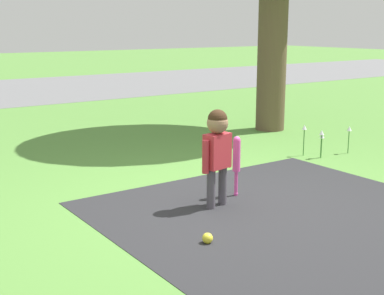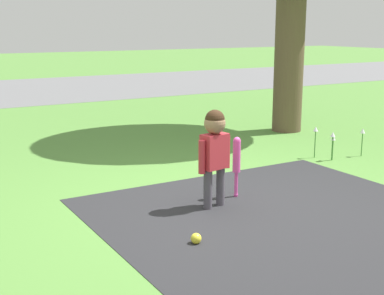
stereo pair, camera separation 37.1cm
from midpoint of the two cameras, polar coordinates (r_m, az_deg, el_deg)
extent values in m
plane|color=#518438|center=(5.00, 2.63, -6.20)|extent=(60.00, 60.00, 0.00)
cylinder|color=#4C4751|center=(4.86, -0.15, -4.48)|extent=(0.08, 0.08, 0.37)
cylinder|color=#4C4751|center=(4.97, 1.14, -4.09)|extent=(0.08, 0.08, 0.37)
cube|color=#BF2D38|center=(4.82, 0.51, -0.38)|extent=(0.27, 0.18, 0.32)
cylinder|color=#BF2D38|center=(4.72, -0.80, -1.03)|extent=(0.06, 0.06, 0.30)
cylinder|color=#BF2D38|center=(4.94, 1.75, -0.41)|extent=(0.06, 0.06, 0.30)
sphere|color=#997051|center=(4.77, 0.51, 2.61)|extent=(0.19, 0.19, 0.19)
sphere|color=#382314|center=(4.76, 0.51, 3.02)|extent=(0.18, 0.18, 0.18)
sphere|color=#E54CA5|center=(5.27, 2.68, -4.97)|extent=(0.04, 0.04, 0.04)
cylinder|color=#E54CA5|center=(5.24, 2.69, -3.87)|extent=(0.03, 0.03, 0.25)
cylinder|color=#E54CA5|center=(5.16, 2.73, -0.88)|extent=(0.08, 0.08, 0.31)
sphere|color=#E54CA5|center=(5.13, 2.75, 0.79)|extent=(0.07, 0.07, 0.07)
sphere|color=yellow|center=(4.15, -0.93, -9.68)|extent=(0.08, 0.08, 0.08)
cylinder|color=brown|center=(8.54, 7.34, 11.54)|extent=(0.46, 0.46, 2.90)
cylinder|color=#38702D|center=(6.89, 12.15, -0.04)|extent=(0.01, 0.01, 0.25)
cone|color=silver|center=(6.86, 12.21, 1.24)|extent=(0.06, 0.06, 0.06)
cylinder|color=#38702D|center=(6.87, 12.10, 0.10)|extent=(0.01, 0.01, 0.30)
cone|color=silver|center=(6.83, 12.17, 1.58)|extent=(0.06, 0.06, 0.06)
cylinder|color=#38702D|center=(7.22, 14.95, 0.56)|extent=(0.01, 0.01, 0.30)
cone|color=silver|center=(7.18, 15.03, 1.96)|extent=(0.06, 0.06, 0.06)
cylinder|color=#38702D|center=(6.96, 10.35, 0.51)|extent=(0.01, 0.01, 0.34)
cone|color=silver|center=(6.92, 10.42, 2.13)|extent=(0.06, 0.06, 0.06)
camera|label=1|loc=(0.19, -92.06, -0.47)|focal=50.00mm
camera|label=2|loc=(0.19, 87.94, 0.47)|focal=50.00mm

